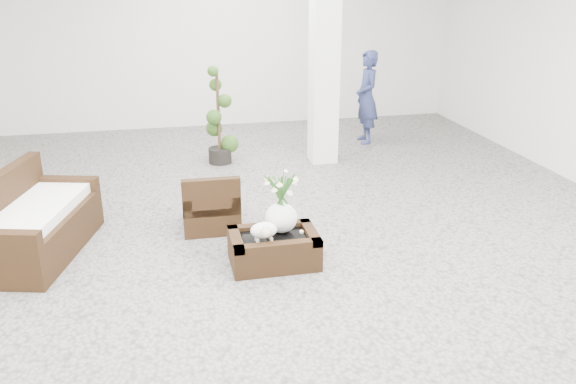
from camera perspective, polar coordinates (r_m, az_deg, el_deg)
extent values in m
plane|color=gray|center=(6.78, -0.18, -4.62)|extent=(11.00, 11.00, 0.00)
cube|color=white|center=(9.21, 3.53, 13.50)|extent=(0.40, 0.40, 3.50)
cube|color=#35210F|center=(6.19, -1.38, -5.60)|extent=(0.90, 0.60, 0.31)
ellipsoid|color=white|center=(5.97, -2.35, -3.87)|extent=(0.28, 0.23, 0.21)
cylinder|color=white|center=(6.19, 1.30, -3.83)|extent=(0.04, 0.04, 0.03)
cube|color=#35210F|center=(7.03, -7.50, -0.74)|extent=(0.67, 0.65, 0.70)
cube|color=#35210F|center=(6.84, -23.12, -2.04)|extent=(1.21, 1.83, 0.89)
imported|color=navy|center=(10.51, 7.60, 9.03)|extent=(0.40, 0.60, 1.61)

